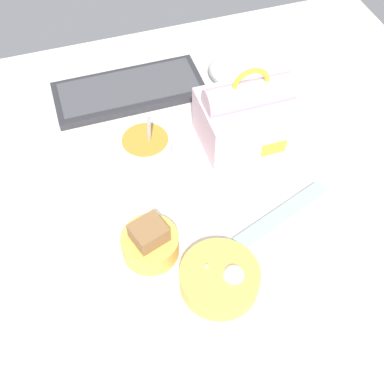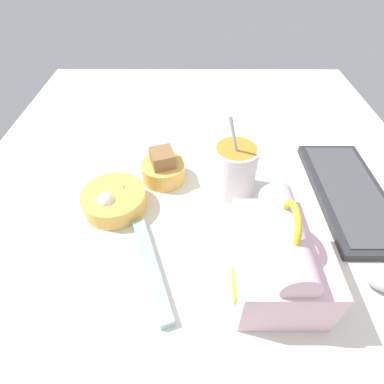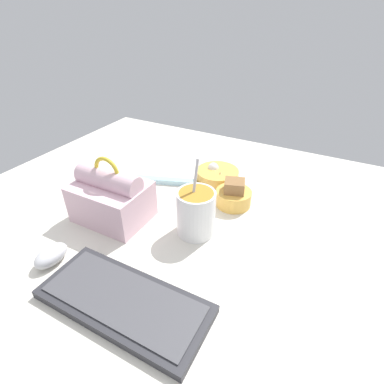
# 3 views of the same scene
# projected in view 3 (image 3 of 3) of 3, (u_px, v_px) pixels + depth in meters

# --- Properties ---
(desk_surface) EXTENTS (1.40, 1.10, 0.02)m
(desk_surface) POSITION_uv_depth(u_px,v_px,m) (201.00, 217.00, 0.83)
(desk_surface) COLOR silver
(desk_surface) RESTS_ON ground
(keyboard) EXTENTS (0.34, 0.14, 0.02)m
(keyboard) POSITION_uv_depth(u_px,v_px,m) (124.00, 301.00, 0.57)
(keyboard) COLOR #2D2D33
(keyboard) RESTS_ON desk_surface
(lunch_bag) EXTENTS (0.19, 0.14, 0.18)m
(lunch_bag) POSITION_uv_depth(u_px,v_px,m) (111.00, 198.00, 0.78)
(lunch_bag) COLOR beige
(lunch_bag) RESTS_ON desk_surface
(soup_cup) EXTENTS (0.10, 0.10, 0.20)m
(soup_cup) POSITION_uv_depth(u_px,v_px,m) (196.00, 212.00, 0.73)
(soup_cup) COLOR white
(soup_cup) RESTS_ON desk_surface
(bento_bowl_sandwich) EXTENTS (0.10, 0.10, 0.08)m
(bento_bowl_sandwich) POSITION_uv_depth(u_px,v_px,m) (234.00, 196.00, 0.85)
(bento_bowl_sandwich) COLOR #EAB24C
(bento_bowl_sandwich) RESTS_ON desk_surface
(bento_bowl_snacks) EXTENTS (0.13, 0.13, 0.06)m
(bento_bowl_snacks) POSITION_uv_depth(u_px,v_px,m) (217.00, 175.00, 0.96)
(bento_bowl_snacks) COLOR #EAB24C
(bento_bowl_snacks) RESTS_ON desk_surface
(computer_mouse) EXTENTS (0.05, 0.08, 0.04)m
(computer_mouse) POSITION_uv_depth(u_px,v_px,m) (51.00, 256.00, 0.66)
(computer_mouse) COLOR silver
(computer_mouse) RESTS_ON desk_surface
(chopstick_case) EXTENTS (0.21, 0.09, 0.02)m
(chopstick_case) POSITION_uv_depth(u_px,v_px,m) (161.00, 181.00, 0.96)
(chopstick_case) COLOR #99C6D6
(chopstick_case) RESTS_ON desk_surface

